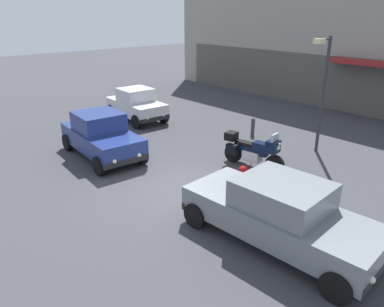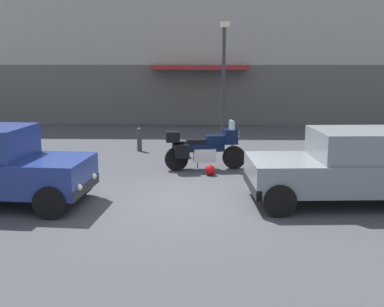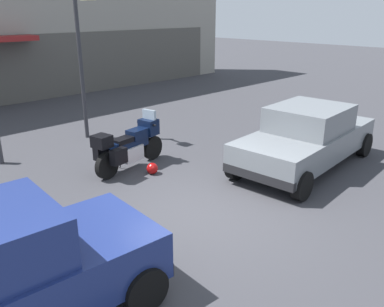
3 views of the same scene
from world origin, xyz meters
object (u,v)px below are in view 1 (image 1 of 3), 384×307
at_px(helmet, 243,170).
at_px(bollard_curbside, 253,126).
at_px(motorcycle, 253,150).
at_px(car_hatchback_near, 101,136).
at_px(streetlamp_curbside, 322,83).
at_px(car_sedan_far, 279,213).
at_px(car_compact_side, 136,105).

xyz_separation_m(helmet, bollard_curbside, (-2.34, 3.34, 0.28)).
height_order(motorcycle, car_hatchback_near, car_hatchback_near).
relative_size(streetlamp_curbside, bollard_curbside, 5.34).
bearing_deg(motorcycle, car_sedan_far, -52.35).
distance_m(helmet, car_compact_side, 7.80).
xyz_separation_m(helmet, car_compact_side, (-7.71, 1.00, 0.63)).
bearing_deg(streetlamp_curbside, motorcycle, -102.18).
xyz_separation_m(car_hatchback_near, car_sedan_far, (7.55, 0.32, -0.03)).
height_order(motorcycle, streetlamp_curbside, streetlamp_curbside).
bearing_deg(car_hatchback_near, motorcycle, 41.95).
relative_size(motorcycle, car_sedan_far, 0.48).
distance_m(motorcycle, helmet, 0.83).
xyz_separation_m(motorcycle, car_hatchback_near, (-4.31, -3.32, 0.19)).
xyz_separation_m(car_sedan_far, car_compact_side, (-10.79, 3.34, -0.01)).
height_order(motorcycle, car_sedan_far, car_sedan_far).
relative_size(helmet, bollard_curbside, 0.35).
bearing_deg(helmet, streetlamp_curbside, 82.65).
bearing_deg(helmet, car_sedan_far, -37.38).
relative_size(helmet, car_hatchback_near, 0.07).
bearing_deg(motorcycle, bollard_curbside, 119.51).
distance_m(car_hatchback_near, bollard_curbside, 6.38).
height_order(motorcycle, bollard_curbside, motorcycle).
height_order(car_hatchback_near, bollard_curbside, car_hatchback_near).
bearing_deg(car_compact_side, streetlamp_curbside, 20.67).
bearing_deg(car_sedan_far, car_compact_side, 159.31).
bearing_deg(streetlamp_curbside, car_hatchback_near, -128.37).
bearing_deg(car_compact_side, car_sedan_far, -14.10).
relative_size(car_sedan_far, car_compact_side, 1.31).
relative_size(car_hatchback_near, car_sedan_far, 0.85).
relative_size(car_sedan_far, streetlamp_curbside, 1.10).
bearing_deg(car_compact_side, helmet, -4.25).
bearing_deg(bollard_curbside, streetlamp_curbside, 5.04).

